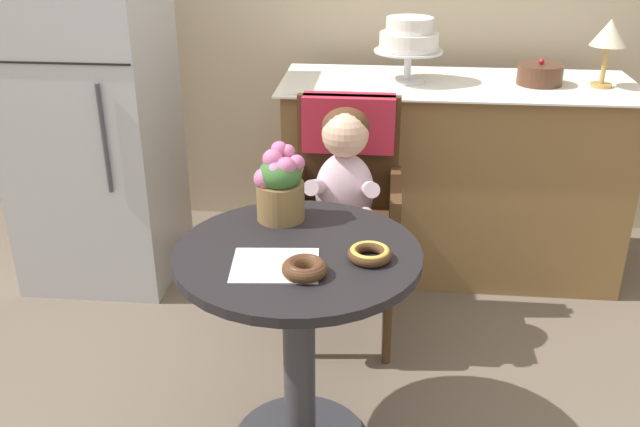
{
  "coord_description": "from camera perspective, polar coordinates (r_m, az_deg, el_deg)",
  "views": [
    {
      "loc": [
        0.24,
        -1.78,
        1.65
      ],
      "look_at": [
        0.05,
        0.15,
        0.77
      ],
      "focal_mm": 39.38,
      "sensor_mm": 36.0,
      "label": 1
    }
  ],
  "objects": [
    {
      "name": "tiered_cake_stand",
      "position": [
        3.13,
        7.24,
        13.88
      ],
      "size": [
        0.3,
        0.3,
        0.28
      ],
      "color": "silver",
      "rests_on": "display_counter"
    },
    {
      "name": "refrigerator",
      "position": [
        3.25,
        -18.2,
        9.01
      ],
      "size": [
        0.64,
        0.63,
        1.7
      ],
      "color": "#B7BABF",
      "rests_on": "ground"
    },
    {
      "name": "flower_vase",
      "position": [
        2.17,
        -3.29,
        2.37
      ],
      "size": [
        0.16,
        0.15,
        0.24
      ],
      "color": "brown",
      "rests_on": "cafe_table"
    },
    {
      "name": "donut_front",
      "position": [
        1.88,
        -1.25,
        -4.41
      ],
      "size": [
        0.12,
        0.12,
        0.04
      ],
      "color": "#4C2D19",
      "rests_on": "cafe_table"
    },
    {
      "name": "table_lamp",
      "position": [
        3.24,
        22.45,
        13.21
      ],
      "size": [
        0.15,
        0.15,
        0.28
      ],
      "color": "#B28C47",
      "rests_on": "display_counter"
    },
    {
      "name": "seated_child",
      "position": [
        2.57,
        1.96,
        2.2
      ],
      "size": [
        0.27,
        0.32,
        0.73
      ],
      "color": "silver",
      "rests_on": "ground"
    },
    {
      "name": "wicker_chair",
      "position": [
        2.73,
        2.16,
        2.7
      ],
      "size": [
        0.42,
        0.45,
        0.95
      ],
      "rotation": [
        0.0,
        0.0,
        -0.11
      ],
      "color": "#472D19",
      "rests_on": "ground"
    },
    {
      "name": "round_layer_cake",
      "position": [
        3.23,
        17.44,
        10.74
      ],
      "size": [
        0.19,
        0.19,
        0.11
      ],
      "color": "#4C2D1E",
      "rests_on": "display_counter"
    },
    {
      "name": "display_counter",
      "position": [
        3.32,
        10.58,
        2.91
      ],
      "size": [
        1.56,
        0.62,
        0.9
      ],
      "color": "olive",
      "rests_on": "ground"
    },
    {
      "name": "donut_mid",
      "position": [
        1.97,
        4.06,
        -3.24
      ],
      "size": [
        0.13,
        0.13,
        0.03
      ],
      "color": "#4C2D19",
      "rests_on": "cafe_table"
    },
    {
      "name": "paper_napkin",
      "position": [
        1.94,
        -3.66,
        -4.21
      ],
      "size": [
        0.26,
        0.22,
        0.0
      ],
      "primitive_type": "cube",
      "rotation": [
        0.0,
        0.0,
        0.09
      ],
      "color": "white",
      "rests_on": "cafe_table"
    },
    {
      "name": "cafe_table",
      "position": [
        2.13,
        -1.75,
        -8.05
      ],
      "size": [
        0.72,
        0.72,
        0.72
      ],
      "color": "black",
      "rests_on": "ground"
    }
  ]
}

